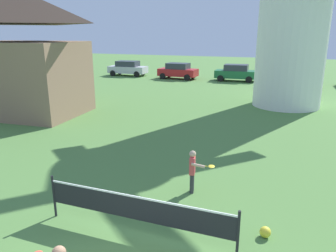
% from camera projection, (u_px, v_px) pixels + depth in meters
% --- Properties ---
extents(tennis_net, '(4.58, 0.06, 1.10)m').
position_uv_depth(tennis_net, '(136.00, 209.00, 7.21)').
color(tennis_net, black).
rests_on(tennis_net, ground_plane).
extents(player_far, '(0.78, 0.42, 1.27)m').
position_uv_depth(player_far, '(193.00, 169.00, 9.21)').
color(player_far, '#333338').
rests_on(player_far, ground_plane).
extents(stray_ball, '(0.25, 0.25, 0.25)m').
position_uv_depth(stray_ball, '(265.00, 232.00, 7.30)').
color(stray_ball, yellow).
rests_on(stray_ball, ground_plane).
extents(parked_car_silver, '(4.15, 2.04, 1.56)m').
position_uv_depth(parked_car_silver, '(128.00, 68.00, 34.83)').
color(parked_car_silver, silver).
rests_on(parked_car_silver, ground_plane).
extents(parked_car_red, '(3.91, 2.04, 1.56)m').
position_uv_depth(parked_car_red, '(178.00, 71.00, 32.39)').
color(parked_car_red, red).
rests_on(parked_car_red, ground_plane).
extents(parked_car_green, '(3.93, 1.99, 1.56)m').
position_uv_depth(parked_car_green, '(236.00, 73.00, 30.93)').
color(parked_car_green, '#1E6638').
rests_on(parked_car_green, ground_plane).
extents(parked_car_cream, '(4.52, 2.14, 1.56)m').
position_uv_depth(parked_car_cream, '(292.00, 76.00, 28.60)').
color(parked_car_cream, silver).
rests_on(parked_car_cream, ground_plane).
extents(chapel, '(6.65, 5.11, 7.60)m').
position_uv_depth(chapel, '(23.00, 55.00, 17.69)').
color(chapel, '#937056').
rests_on(chapel, ground_plane).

